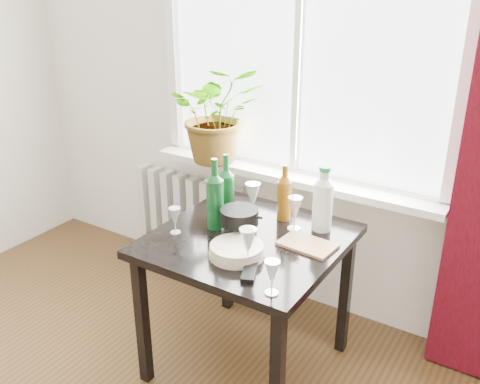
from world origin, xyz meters
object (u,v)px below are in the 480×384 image
Objects in this scene: wine_bottle_right at (226,186)px; wineglass_front_left at (175,220)px; table at (248,254)px; tv_remote at (250,270)px; potted_plant at (217,114)px; fondue_pot at (239,223)px; cutting_board at (307,245)px; wineglass_back_center at (295,213)px; cleaning_bottle at (323,198)px; wineglass_back_left at (253,200)px; wineglass_front_right at (248,247)px; radiator at (188,215)px; plate_stack at (237,250)px; wine_bottle_left at (215,193)px; bottle_amber at (285,192)px; wineglass_far_right at (272,277)px.

wineglass_front_left is (-0.11, -0.27, -0.10)m from wine_bottle_right.
table is 0.32m from tv_remote.
potted_plant is 1.67× the size of wine_bottle_right.
fondue_pot is 0.33m from cutting_board.
potted_plant reaches higher than wineglass_back_center.
wine_bottle_right is 1.98× the size of wineglass_back_center.
cleaning_bottle is 1.82× the size of wineglass_back_left.
tv_remote is at bearing -60.08° from wineglass_back_left.
cleaning_bottle is at bearing 45.39° from table.
wineglass_front_right is 1.31× the size of wineglass_front_left.
radiator is 3.25× the size of plate_stack.
wineglass_front_left is at bearing -128.93° from wine_bottle_left.
wineglass_front_left is 0.36m from plate_stack.
bottle_amber is 0.17m from wineglass_back_left.
potted_plant is (-0.55, 0.55, 0.48)m from table.
wine_bottle_left reaches higher than wine_bottle_right.
wineglass_front_right is 0.71× the size of plate_stack.
radiator is at bearing 143.46° from table.
plate_stack is at bearing -68.72° from wineglass_back_left.
wineglass_far_right is at bearing -83.40° from cutting_board.
wineglass_far_right is (0.27, -0.61, -0.07)m from bottle_amber.
bottle_amber reaches higher than wineglass_front_left.
wineglass_far_right is at bearing -47.48° from table.
bottle_amber is 0.49m from wineglass_front_right.
radiator is 1.09m from table.
wine_bottle_right is at bearing 134.53° from wineglass_front_right.
radiator is 1.09m from bottle_amber.
radiator is 5.44× the size of wineglass_far_right.
tv_remote is (1.01, -0.89, 0.37)m from radiator.
table is at bearing -1.09° from wine_bottle_left.
table is 4.87× the size of wineglass_front_right.
plate_stack is at bearing -4.14° from wineglass_front_left.
cleaning_bottle is 0.15m from wineglass_back_center.
wineglass_back_left is 1.37× the size of wineglass_front_left.
wineglass_back_left reaches higher than plate_stack.
wineglass_back_left is at bearing 127.20° from wineglass_far_right.
table is 0.29m from wineglass_back_center.
fondue_pot is at bearing 118.81° from plate_stack.
wine_bottle_left reaches higher than bottle_amber.
wineglass_front_right is (0.98, -0.85, 0.45)m from radiator.
fondue_pot reaches higher than wineglass_front_left.
tv_remote is at bearing -99.74° from cleaning_bottle.
radiator is 3.25× the size of cutting_board.
wineglass_far_right is 0.60× the size of plate_stack.
wineglass_front_right is 0.11m from plate_stack.
wineglass_front_right is 0.45m from wineglass_front_left.
cleaning_bottle reaches higher than wineglass_back_left.
cutting_board is (0.14, 0.29, -0.08)m from wineglass_front_right.
wineglass_back_center is (0.10, -0.07, -0.06)m from bottle_amber.
plate_stack is (0.15, -0.38, -0.06)m from wineglass_back_left.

